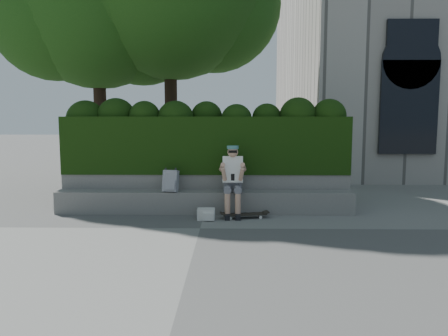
{
  "coord_description": "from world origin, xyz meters",
  "views": [
    {
      "loc": [
        0.55,
        -7.46,
        1.95
      ],
      "look_at": [
        0.4,
        1.0,
        0.95
      ],
      "focal_mm": 35.0,
      "sensor_mm": 36.0,
      "label": 1
    }
  ],
  "objects_px": {
    "backpack_plaid": "(171,181)",
    "backpack_ground": "(206,214)",
    "person": "(233,178)",
    "skateboard": "(245,215)"
  },
  "relations": [
    {
      "from": "person",
      "to": "backpack_plaid",
      "type": "relative_size",
      "value": 3.19
    },
    {
      "from": "backpack_plaid",
      "to": "person",
      "type": "bearing_deg",
      "value": 8.5
    },
    {
      "from": "backpack_plaid",
      "to": "backpack_ground",
      "type": "xyz_separation_m",
      "value": [
        0.74,
        -0.49,
        -0.56
      ]
    },
    {
      "from": "person",
      "to": "backpack_ground",
      "type": "distance_m",
      "value": 0.92
    },
    {
      "from": "skateboard",
      "to": "backpack_plaid",
      "type": "xyz_separation_m",
      "value": [
        -1.47,
        0.37,
        0.59
      ]
    },
    {
      "from": "skateboard",
      "to": "person",
      "type": "bearing_deg",
      "value": 119.16
    },
    {
      "from": "person",
      "to": "backpack_plaid",
      "type": "xyz_separation_m",
      "value": [
        -1.24,
        0.08,
        -0.09
      ]
    },
    {
      "from": "skateboard",
      "to": "backpack_ground",
      "type": "height_order",
      "value": "backpack_ground"
    },
    {
      "from": "person",
      "to": "backpack_ground",
      "type": "relative_size",
      "value": 4.18
    },
    {
      "from": "person",
      "to": "skateboard",
      "type": "height_order",
      "value": "person"
    }
  ]
}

